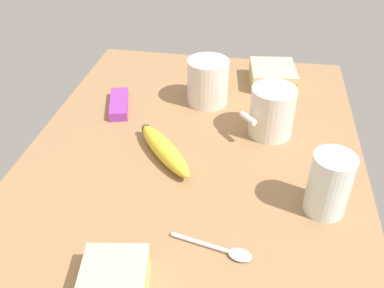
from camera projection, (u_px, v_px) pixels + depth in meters
The scene contains 9 objects.
tabletop at pixel (192, 161), 79.26cm from camera, with size 90.00×64.00×2.00cm, color #936D47.
coffee_mug_black at pixel (206, 81), 92.13cm from camera, with size 11.65×9.12×10.13cm.
coffee_mug_milky at pixel (272, 111), 81.94cm from camera, with size 10.22×10.62×10.12cm.
sandwich_main at pixel (272, 75), 100.79cm from camera, with size 12.71×11.71×4.40cm.
sandwich_side at pixel (114, 283), 53.86cm from camera, with size 10.59×9.80×4.40cm.
glass_of_milk at pixel (328, 187), 64.88cm from camera, with size 6.63×6.63×10.67cm.
banana at pixel (165, 150), 77.31cm from camera, with size 15.72×14.09×3.69cm.
spoon at pixel (224, 250), 60.42cm from camera, with size 4.10×12.57×0.80cm.
snack_bar at pixel (119, 104), 92.32cm from camera, with size 11.44×3.82×2.00cm, color purple.
Camera 1 is at (-60.94, -10.42, 50.70)cm, focal length 38.93 mm.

